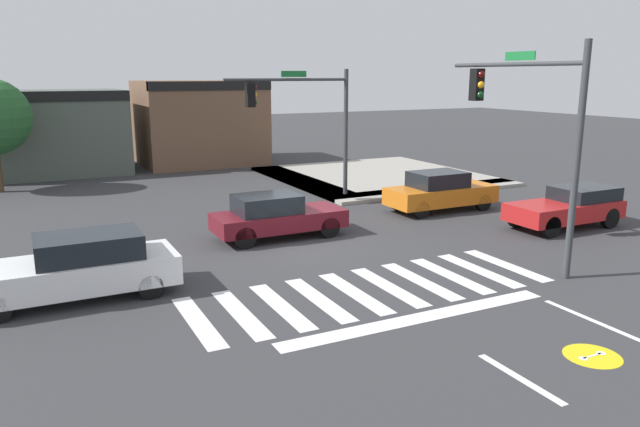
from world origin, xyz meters
TOP-DOWN VIEW (x-y plane):
  - ground_plane at (0.00, 0.00)m, footprint 120.00×120.00m
  - crosswalk_near at (-0.00, -4.50)m, footprint 9.26×3.10m
  - bike_detector_marking at (1.87, -9.47)m, footprint 1.08×1.08m
  - curb_corner_northeast at (8.49, 9.42)m, footprint 10.00×10.60m
  - storefront_row at (-1.74, 18.78)m, footprint 15.68×5.98m
  - traffic_signal_northeast at (3.04, 5.93)m, footprint 5.42×0.32m
  - traffic_signal_southeast at (5.03, -4.32)m, footprint 0.32×5.00m
  - car_maroon at (-0.25, 1.09)m, footprint 4.28×1.70m
  - car_white at (-6.55, -1.86)m, footprint 4.77×1.78m
  - car_orange at (7.04, 1.95)m, footprint 4.37×1.72m
  - car_red at (9.43, -2.17)m, footprint 4.16×1.73m

SIDE VIEW (x-z plane):
  - ground_plane at x=0.00m, z-range 0.00..0.00m
  - bike_detector_marking at x=1.87m, z-range 0.00..0.01m
  - crosswalk_near at x=0.00m, z-range 0.00..0.01m
  - curb_corner_northeast at x=8.49m, z-range 0.00..0.15m
  - car_red at x=9.43m, z-range 0.04..1.42m
  - car_maroon at x=-0.25m, z-range 0.01..1.46m
  - car_white at x=-6.55m, z-range 0.00..1.54m
  - car_orange at x=7.04m, z-range 0.00..1.55m
  - storefront_row at x=-1.74m, z-range -0.09..4.78m
  - traffic_signal_northeast at x=3.04m, z-range 1.07..6.52m
  - traffic_signal_southeast at x=5.03m, z-range 1.09..7.15m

